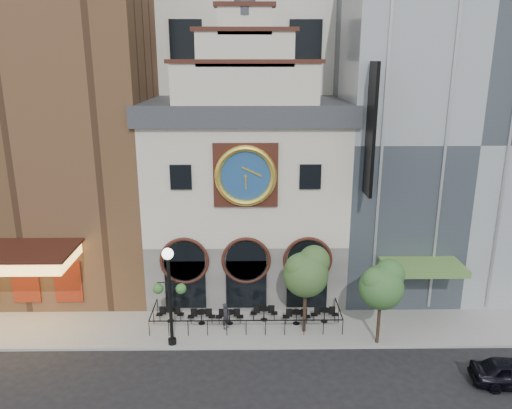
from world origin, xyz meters
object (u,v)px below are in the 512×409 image
object	(u,v)px
lamppost	(169,286)
pedestrian	(226,316)
tree_right	(382,284)
tree_left	(307,271)
bistro_0	(170,314)
bistro_4	(296,316)
bistro_3	(264,313)
bistro_5	(324,314)
bistro_2	(230,316)
bistro_1	(201,316)

from	to	relation	value
lamppost	pedestrian	bearing A→B (deg)	30.67
tree_right	tree_left	bearing A→B (deg)	162.13
pedestrian	bistro_0	bearing A→B (deg)	106.98
bistro_4	pedestrian	world-z (taller)	pedestrian
tree_right	bistro_3	bearing A→B (deg)	158.20
bistro_0	bistro_5	xyz separation A→B (m)	(8.91, -0.14, 0.00)
bistro_2	tree_left	distance (m)	5.35
bistro_1	pedestrian	bearing A→B (deg)	-20.33
bistro_4	tree_right	size ratio (longest dim) A/B	0.34
bistro_4	pedestrian	distance (m)	4.04
bistro_1	bistro_3	xyz separation A→B (m)	(3.59, 0.35, 0.00)
bistro_1	bistro_3	size ratio (longest dim) A/B	1.00
tree_left	tree_right	distance (m)	3.99
tree_left	tree_right	world-z (taller)	tree_left
lamppost	tree_left	distance (m)	7.32
bistro_4	bistro_2	bearing A→B (deg)	179.27
bistro_4	bistro_3	bearing A→B (deg)	166.81
tree_left	pedestrian	bearing A→B (deg)	175.93
tree_left	bistro_5	bearing A→B (deg)	38.70
bistro_2	tree_left	xyz separation A→B (m)	(4.23, -0.81, 3.16)
bistro_0	bistro_3	xyz separation A→B (m)	(5.42, 0.07, 0.00)
bistro_2	bistro_3	xyz separation A→B (m)	(1.98, 0.38, 0.00)
bistro_2	lamppost	world-z (taller)	lamppost
bistro_3	pedestrian	distance (m)	2.35
bistro_0	tree_right	bearing A→B (deg)	-11.58
bistro_0	tree_left	size ratio (longest dim) A/B	0.32
bistro_3	tree_right	size ratio (longest dim) A/B	0.34
bistro_0	pedestrian	xyz separation A→B (m)	(3.26, -0.81, 0.29)
bistro_1	bistro_4	bearing A→B (deg)	-0.87
lamppost	tree_left	world-z (taller)	lamppost
bistro_0	bistro_3	distance (m)	5.42
lamppost	bistro_2	bearing A→B (deg)	36.17
bistro_2	tree_left	size ratio (longest dim) A/B	0.32
bistro_3	bistro_2	bearing A→B (deg)	-169.08
bistro_4	pedestrian	bearing A→B (deg)	-173.63
lamppost	bistro_5	bearing A→B (deg)	16.31
bistro_1	pedestrian	distance (m)	1.55
bistro_1	bistro_4	size ratio (longest dim) A/B	1.00
bistro_3	bistro_4	size ratio (longest dim) A/B	1.00
bistro_3	bistro_5	xyz separation A→B (m)	(3.48, -0.21, 0.00)
bistro_1	bistro_2	distance (m)	1.60
bistro_5	tree_right	size ratio (longest dim) A/B	0.34
bistro_2	bistro_5	xyz separation A→B (m)	(5.47, 0.18, 0.00)
pedestrian	bistro_3	bearing A→B (deg)	-36.88
tree_left	tree_right	bearing A→B (deg)	-17.87
bistro_3	bistro_5	size ratio (longest dim) A/B	1.00
bistro_1	bistro_5	bearing A→B (deg)	1.17
bistro_1	tree_left	size ratio (longest dim) A/B	0.32
bistro_5	pedestrian	world-z (taller)	pedestrian
bistro_1	bistro_5	distance (m)	7.07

